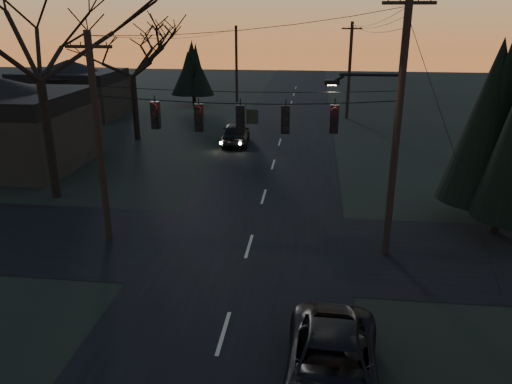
# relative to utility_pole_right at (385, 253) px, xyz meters

# --- Properties ---
(main_road) EXTENTS (8.00, 120.00, 0.02)m
(main_road) POSITION_rel_utility_pole_right_xyz_m (-5.50, 10.00, 0.01)
(main_road) COLOR black
(main_road) RESTS_ON ground
(cross_road) EXTENTS (60.00, 7.00, 0.02)m
(cross_road) POSITION_rel_utility_pole_right_xyz_m (-5.50, 0.00, 0.01)
(cross_road) COLOR black
(cross_road) RESTS_ON ground
(utility_pole_right) EXTENTS (5.00, 0.30, 10.00)m
(utility_pole_right) POSITION_rel_utility_pole_right_xyz_m (0.00, 0.00, 0.00)
(utility_pole_right) COLOR black
(utility_pole_right) RESTS_ON ground
(utility_pole_left) EXTENTS (1.80, 0.30, 8.50)m
(utility_pole_left) POSITION_rel_utility_pole_right_xyz_m (-11.50, 0.00, 0.00)
(utility_pole_left) COLOR black
(utility_pole_left) RESTS_ON ground
(utility_pole_far_r) EXTENTS (1.80, 0.30, 8.50)m
(utility_pole_far_r) POSITION_rel_utility_pole_right_xyz_m (0.00, 28.00, 0.00)
(utility_pole_far_r) COLOR black
(utility_pole_far_r) RESTS_ON ground
(utility_pole_far_l) EXTENTS (0.30, 0.30, 8.00)m
(utility_pole_far_l) POSITION_rel_utility_pole_right_xyz_m (-11.50, 36.00, 0.00)
(utility_pole_far_l) COLOR black
(utility_pole_far_l) RESTS_ON ground
(span_signal_assembly) EXTENTS (11.50, 0.44, 1.46)m
(span_signal_assembly) POSITION_rel_utility_pole_right_xyz_m (-5.74, 0.00, 5.35)
(span_signal_assembly) COLOR black
(span_signal_assembly) RESTS_ON ground
(bare_tree_left) EXTENTS (11.30, 11.30, 11.92)m
(bare_tree_left) POSITION_rel_utility_pole_right_xyz_m (-16.30, 4.75, 8.34)
(bare_tree_left) COLOR black
(bare_tree_left) RESTS_ON ground
(evergreen_right) EXTENTS (4.42, 4.42, 7.88)m
(evergreen_right) POSITION_rel_utility_pole_right_xyz_m (5.03, 2.65, 4.54)
(evergreen_right) COLOR black
(evergreen_right) RESTS_ON ground
(bare_tree_dist) EXTENTS (6.68, 6.68, 9.45)m
(bare_tree_dist) POSITION_rel_utility_pole_right_xyz_m (-16.41, 17.67, 6.60)
(bare_tree_dist) COLOR black
(bare_tree_dist) RESTS_ON ground
(evergreen_dist) EXTENTS (3.64, 3.64, 6.21)m
(evergreen_dist) POSITION_rel_utility_pole_right_xyz_m (-15.56, 32.92, 3.70)
(evergreen_dist) COLOR black
(evergreen_dist) RESTS_ON ground
(house_left_far) EXTENTS (9.00, 7.00, 5.20)m
(house_left_far) POSITION_rel_utility_pole_right_xyz_m (-25.50, 26.00, 2.60)
(house_left_far) COLOR black
(house_left_far) RESTS_ON ground
(suv_near) EXTENTS (2.58, 5.23, 1.43)m
(suv_near) POSITION_rel_utility_pole_right_xyz_m (-2.37, -8.06, 0.71)
(suv_near) COLOR black
(suv_near) RESTS_ON ground
(sedan_oncoming_a) EXTENTS (2.24, 4.85, 1.61)m
(sedan_oncoming_a) POSITION_rel_utility_pole_right_xyz_m (-8.70, 17.09, 0.80)
(sedan_oncoming_a) COLOR black
(sedan_oncoming_a) RESTS_ON ground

